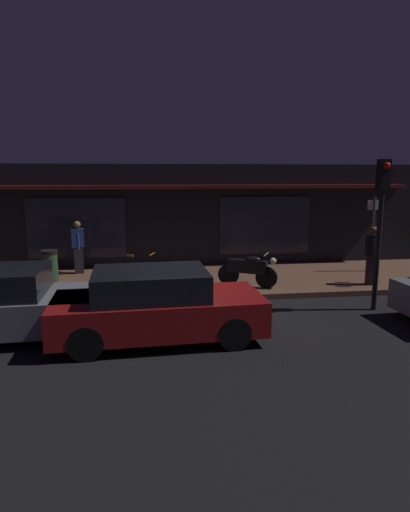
{
  "coord_description": "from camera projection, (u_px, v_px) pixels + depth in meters",
  "views": [
    {
      "loc": [
        -0.83,
        -9.74,
        3.25
      ],
      "look_at": [
        0.75,
        2.4,
        0.95
      ],
      "focal_mm": 30.46,
      "sensor_mm": 36.0,
      "label": 1
    }
  ],
  "objects": [
    {
      "name": "trash_bin",
      "position": [
        50.0,
        266.0,
        12.71
      ],
      "size": [
        0.48,
        0.48,
        0.93
      ],
      "color": "#2D4C33",
      "rests_on": "sidewalk_slab"
    },
    {
      "name": "traffic_light_pole",
      "position": [
        381.0,
        208.0,
        10.15
      ],
      "size": [
        0.24,
        0.33,
        3.6
      ],
      "color": "black",
      "rests_on": "ground_plane"
    },
    {
      "name": "ground_plane",
      "position": [
        187.0,
        315.0,
        10.19
      ],
      "size": [
        60.0,
        60.0,
        0.0
      ],
      "primitive_type": "plane",
      "color": "black"
    },
    {
      "name": "person_photographer",
      "position": [
        78.0,
        246.0,
        13.7
      ],
      "size": [
        0.41,
        0.62,
        1.67
      ],
      "color": "#28232D",
      "rests_on": "sidewalk_slab"
    },
    {
      "name": "sidewalk_slab",
      "position": [
        178.0,
        281.0,
        13.1
      ],
      "size": [
        18.0,
        4.0,
        0.15
      ],
      "primitive_type": "cube",
      "color": "brown",
      "rests_on": "ground_plane"
    },
    {
      "name": "motorcycle",
      "position": [
        249.0,
        269.0,
        12.12
      ],
      "size": [
        1.56,
        0.94,
        0.97
      ],
      "color": "black",
      "rests_on": "sidewalk_slab"
    },
    {
      "name": "sign_post",
      "position": [
        373.0,
        230.0,
        13.92
      ],
      "size": [
        0.44,
        0.09,
        2.4
      ],
      "color": "#47474C",
      "rests_on": "sidewalk_slab"
    },
    {
      "name": "person_bystander",
      "position": [
        372.0,
        254.0,
        12.29
      ],
      "size": [
        0.43,
        0.6,
        1.67
      ],
      "color": "#28232D",
      "rests_on": "sidewalk_slab"
    },
    {
      "name": "parked_car_far",
      "position": [
        156.0,
        305.0,
        8.58
      ],
      "size": [
        4.18,
        1.95,
        1.42
      ],
      "color": "black",
      "rests_on": "ground_plane"
    },
    {
      "name": "storefront_building",
      "position": [
        171.0,
        214.0,
        16.08
      ],
      "size": [
        18.0,
        3.3,
        3.6
      ],
      "color": "black",
      "rests_on": "ground_plane"
    },
    {
      "name": "bicycle_parked",
      "position": [
        139.0,
        272.0,
        12.4
      ],
      "size": [
        1.58,
        0.64,
        0.91
      ],
      "color": "black",
      "rests_on": "sidewalk_slab"
    }
  ]
}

